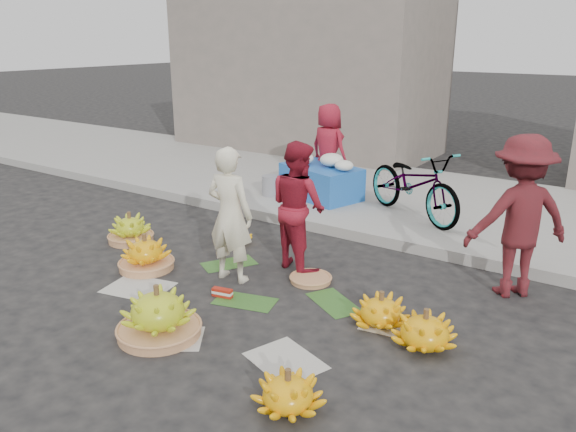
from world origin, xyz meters
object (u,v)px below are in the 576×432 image
Objects in this scene: vendor_cream at (230,215)px; flower_table at (322,179)px; bicycle at (414,183)px; banana_bunch_4 at (425,330)px; banana_bunch_0 at (146,254)px.

vendor_cream is 3.26m from flower_table.
banana_bunch_4 is at bearing -127.35° from bicycle.
flower_table is 1.67m from bicycle.
vendor_cream reaches higher than bicycle.
vendor_cream is (1.04, 0.35, 0.59)m from banana_bunch_0.
banana_bunch_0 is 0.42× the size of vendor_cream.
banana_bunch_4 is 0.34× the size of bicycle.
banana_bunch_0 is at bearing 13.94° from vendor_cream.
banana_bunch_0 is at bearing 177.84° from bicycle.
banana_bunch_4 is 4.56m from flower_table.
banana_bunch_4 is 3.54m from bicycle.
flower_table is at bearing 84.29° from banana_bunch_0.
vendor_cream reaches higher than flower_table.
banana_bunch_4 is 2.48m from vendor_cream.
banana_bunch_0 is 3.44m from banana_bunch_4.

